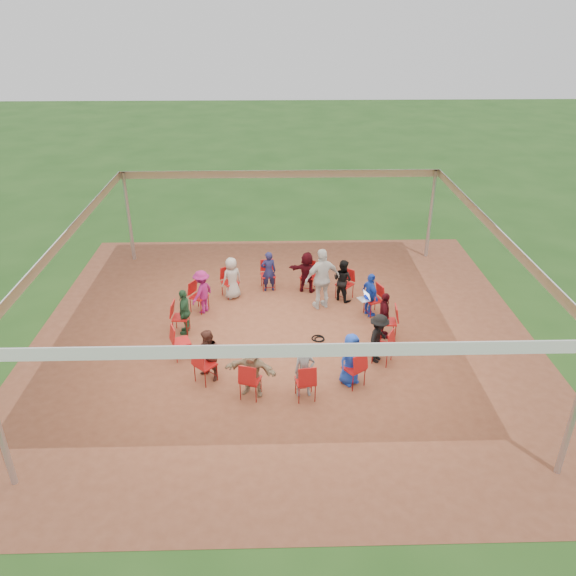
{
  "coord_description": "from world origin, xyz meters",
  "views": [
    {
      "loc": [
        -0.22,
        -12.62,
        7.8
      ],
      "look_at": [
        0.12,
        0.3,
        1.22
      ],
      "focal_mm": 35.0,
      "sensor_mm": 36.0,
      "label": 1
    }
  ],
  "objects_px": {
    "chair_1": "(345,284)",
    "chair_11": "(354,368)",
    "cable_coil": "(318,339)",
    "chair_2": "(308,276)",
    "person_seated_5": "(202,292)",
    "person_seated_10": "(351,359)",
    "person_seated_11": "(379,338)",
    "chair_5": "(199,297)",
    "chair_10": "(305,381)",
    "person_seated_2": "(307,272)",
    "person_seated_6": "(185,311)",
    "standing_person": "(322,279)",
    "chair_8": "(205,365)",
    "chair_13": "(388,322)",
    "chair_6": "(181,318)",
    "person_seated_12": "(384,315)",
    "person_seated_3": "(269,271)",
    "person_seated_8": "(252,370)",
    "chair_12": "(383,346)",
    "laptop": "(365,297)",
    "person_seated_1": "(343,280)",
    "chair_7": "(181,342)",
    "chair_4": "(230,282)",
    "chair_9": "(250,380)",
    "person_seated_0": "(370,295)",
    "chair_3": "(268,275)",
    "person_seated_7": "(209,356)",
    "person_seated_9": "(304,371)",
    "person_seated_4": "(232,278)"
  },
  "relations": [
    {
      "from": "chair_8",
      "to": "standing_person",
      "type": "height_order",
      "value": "standing_person"
    },
    {
      "from": "chair_4",
      "to": "chair_8",
      "type": "distance_m",
      "value": 4.23
    },
    {
      "from": "chair_3",
      "to": "person_seated_11",
      "type": "height_order",
      "value": "person_seated_11"
    },
    {
      "from": "chair_10",
      "to": "person_seated_6",
      "type": "xyz_separation_m",
      "value": [
        -3.0,
        2.85,
        0.19
      ]
    },
    {
      "from": "person_seated_6",
      "to": "standing_person",
      "type": "height_order",
      "value": "standing_person"
    },
    {
      "from": "chair_6",
      "to": "person_seated_12",
      "type": "height_order",
      "value": "person_seated_12"
    },
    {
      "from": "person_seated_9",
      "to": "laptop",
      "type": "bearing_deg",
      "value": 52.88
    },
    {
      "from": "chair_2",
      "to": "person_seated_5",
      "type": "distance_m",
      "value": 3.3
    },
    {
      "from": "chair_4",
      "to": "chair_9",
      "type": "height_order",
      "value": "same"
    },
    {
      "from": "chair_8",
      "to": "person_seated_12",
      "type": "relative_size",
      "value": 0.71
    },
    {
      "from": "person_seated_1",
      "to": "standing_person",
      "type": "distance_m",
      "value": 0.82
    },
    {
      "from": "person_seated_11",
      "to": "chair_2",
      "type": "bearing_deg",
      "value": 50.39
    },
    {
      "from": "chair_5",
      "to": "chair_10",
      "type": "bearing_deg",
      "value": 64.29
    },
    {
      "from": "chair_1",
      "to": "chair_5",
      "type": "xyz_separation_m",
      "value": [
        -4.18,
        -0.66,
        0.0
      ]
    },
    {
      "from": "person_seated_5",
      "to": "person_seated_7",
      "type": "relative_size",
      "value": 1.0
    },
    {
      "from": "chair_7",
      "to": "person_seated_0",
      "type": "xyz_separation_m",
      "value": [
        4.91,
        1.97,
        0.19
      ]
    },
    {
      "from": "chair_2",
      "to": "person_seated_0",
      "type": "height_order",
      "value": "person_seated_0"
    },
    {
      "from": "chair_3",
      "to": "chair_1",
      "type": "bearing_deg",
      "value": 154.29
    },
    {
      "from": "person_seated_12",
      "to": "chair_13",
      "type": "bearing_deg",
      "value": -90.0
    },
    {
      "from": "chair_8",
      "to": "person_seated_11",
      "type": "relative_size",
      "value": 0.71
    },
    {
      "from": "person_seated_2",
      "to": "cable_coil",
      "type": "distance_m",
      "value": 2.82
    },
    {
      "from": "person_seated_10",
      "to": "person_seated_11",
      "type": "xyz_separation_m",
      "value": [
        0.78,
        0.85,
        0.0
      ]
    },
    {
      "from": "person_seated_6",
      "to": "person_seated_8",
      "type": "xyz_separation_m",
      "value": [
        1.83,
        -2.65,
        0.0
      ]
    },
    {
      "from": "chair_1",
      "to": "standing_person",
      "type": "relative_size",
      "value": 0.5
    },
    {
      "from": "person_seated_3",
      "to": "laptop",
      "type": "bearing_deg",
      "value": 139.15
    },
    {
      "from": "chair_9",
      "to": "person_seated_0",
      "type": "relative_size",
      "value": 0.71
    },
    {
      "from": "standing_person",
      "to": "laptop",
      "type": "bearing_deg",
      "value": 133.48
    },
    {
      "from": "chair_1",
      "to": "person_seated_1",
      "type": "height_order",
      "value": "person_seated_1"
    },
    {
      "from": "chair_3",
      "to": "chair_9",
      "type": "xyz_separation_m",
      "value": [
        -0.36,
        -5.26,
        0.0
      ]
    },
    {
      "from": "chair_5",
      "to": "person_seated_3",
      "type": "height_order",
      "value": "person_seated_3"
    },
    {
      "from": "chair_13",
      "to": "person_seated_3",
      "type": "height_order",
      "value": "person_seated_3"
    },
    {
      "from": "person_seated_6",
      "to": "chair_2",
      "type": "bearing_deg",
      "value": 129.61
    },
    {
      "from": "chair_2",
      "to": "chair_10",
      "type": "bearing_deg",
      "value": 102.86
    },
    {
      "from": "chair_8",
      "to": "chair_13",
      "type": "distance_m",
      "value": 4.87
    },
    {
      "from": "person_seated_3",
      "to": "person_seated_4",
      "type": "xyz_separation_m",
      "value": [
        -1.07,
        -0.43,
        0.0
      ]
    },
    {
      "from": "chair_7",
      "to": "person_seated_8",
      "type": "distance_m",
      "value": 2.31
    },
    {
      "from": "chair_4",
      "to": "person_seated_11",
      "type": "xyz_separation_m",
      "value": [
        3.79,
        -3.5,
        0.19
      ]
    },
    {
      "from": "person_seated_7",
      "to": "chair_6",
      "type": "bearing_deg",
      "value": 156.98
    },
    {
      "from": "chair_8",
      "to": "person_seated_8",
      "type": "distance_m",
      "value": 1.2
    },
    {
      "from": "chair_1",
      "to": "chair_11",
      "type": "height_order",
      "value": "same"
    },
    {
      "from": "chair_8",
      "to": "person_seated_7",
      "type": "bearing_deg",
      "value": 90.0
    },
    {
      "from": "cable_coil",
      "to": "chair_12",
      "type": "bearing_deg",
      "value": -36.29
    },
    {
      "from": "person_seated_5",
      "to": "person_seated_10",
      "type": "xyz_separation_m",
      "value": [
        3.72,
        -3.4,
        0.0
      ]
    },
    {
      "from": "chair_7",
      "to": "person_seated_12",
      "type": "relative_size",
      "value": 0.71
    },
    {
      "from": "person_seated_2",
      "to": "person_seated_12",
      "type": "xyz_separation_m",
      "value": [
        1.83,
        -2.65,
        0.0
      ]
    },
    {
      "from": "cable_coil",
      "to": "chair_7",
      "type": "bearing_deg",
      "value": -167.77
    },
    {
      "from": "chair_11",
      "to": "chair_12",
      "type": "height_order",
      "value": "same"
    },
    {
      "from": "chair_1",
      "to": "cable_coil",
      "type": "bearing_deg",
      "value": 110.17
    },
    {
      "from": "chair_12",
      "to": "person_seated_1",
      "type": "bearing_deg",
      "value": 40.2
    },
    {
      "from": "person_seated_4",
      "to": "person_seated_8",
      "type": "distance_m",
      "value": 4.66
    }
  ]
}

